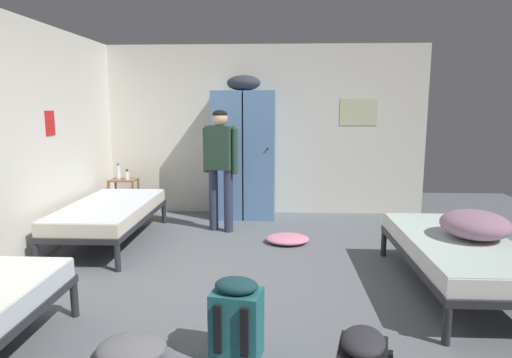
{
  "coord_description": "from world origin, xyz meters",
  "views": [
    {
      "loc": [
        0.2,
        -3.9,
        1.66
      ],
      "look_at": [
        0.0,
        0.28,
        0.95
      ],
      "focal_mm": 30.96,
      "sensor_mm": 36.0,
      "label": 1
    }
  ],
  "objects_px": {
    "lotion_bottle": "(127,175)",
    "bed_right": "(458,250)",
    "person_traveler": "(220,159)",
    "locker_bank": "(244,152)",
    "shelf_unit": "(124,194)",
    "bedding_heap": "(475,224)",
    "clothes_pile_grey": "(131,349)",
    "backpack_teal": "(237,319)",
    "bed_left_rear": "(109,212)",
    "clothes_pile_pink": "(287,239)",
    "water_bottle": "(118,172)"
  },
  "relations": [
    {
      "from": "lotion_bottle",
      "to": "bed_right",
      "type": "bearing_deg",
      "value": -32.73
    },
    {
      "from": "person_traveler",
      "to": "lotion_bottle",
      "type": "relative_size",
      "value": 10.28
    },
    {
      "from": "locker_bank",
      "to": "shelf_unit",
      "type": "distance_m",
      "value": 1.88
    },
    {
      "from": "bedding_heap",
      "to": "clothes_pile_grey",
      "type": "xyz_separation_m",
      "value": [
        -2.7,
        -1.22,
        -0.55
      ]
    },
    {
      "from": "shelf_unit",
      "to": "backpack_teal",
      "type": "distance_m",
      "value": 4.13
    },
    {
      "from": "bed_right",
      "to": "bedding_heap",
      "type": "xyz_separation_m",
      "value": [
        0.14,
        0.03,
        0.23
      ]
    },
    {
      "from": "bedding_heap",
      "to": "shelf_unit",
      "type": "bearing_deg",
      "value": 148.57
    },
    {
      "from": "lotion_bottle",
      "to": "clothes_pile_grey",
      "type": "height_order",
      "value": "lotion_bottle"
    },
    {
      "from": "bed_left_rear",
      "to": "backpack_teal",
      "type": "distance_m",
      "value": 2.95
    },
    {
      "from": "clothes_pile_pink",
      "to": "clothes_pile_grey",
      "type": "bearing_deg",
      "value": -113.29
    },
    {
      "from": "bed_right",
      "to": "locker_bank",
      "type": "bearing_deg",
      "value": 129.01
    },
    {
      "from": "shelf_unit",
      "to": "bedding_heap",
      "type": "relative_size",
      "value": 0.94
    },
    {
      "from": "bedding_heap",
      "to": "person_traveler",
      "type": "xyz_separation_m",
      "value": [
        -2.49,
        1.79,
        0.35
      ]
    },
    {
      "from": "bed_left_rear",
      "to": "lotion_bottle",
      "type": "xyz_separation_m",
      "value": [
        -0.18,
        1.2,
        0.26
      ]
    },
    {
      "from": "water_bottle",
      "to": "lotion_bottle",
      "type": "relative_size",
      "value": 1.52
    },
    {
      "from": "bedding_heap",
      "to": "backpack_teal",
      "type": "height_order",
      "value": "bedding_heap"
    },
    {
      "from": "backpack_teal",
      "to": "shelf_unit",
      "type": "bearing_deg",
      "value": 119.05
    },
    {
      "from": "backpack_teal",
      "to": "clothes_pile_pink",
      "type": "distance_m",
      "value": 2.5
    },
    {
      "from": "bed_left_rear",
      "to": "bedding_heap",
      "type": "height_order",
      "value": "bedding_heap"
    },
    {
      "from": "locker_bank",
      "to": "bed_left_rear",
      "type": "xyz_separation_m",
      "value": [
        -1.53,
        -1.34,
        -0.59
      ]
    },
    {
      "from": "bedding_heap",
      "to": "person_traveler",
      "type": "height_order",
      "value": "person_traveler"
    },
    {
      "from": "bed_right",
      "to": "backpack_teal",
      "type": "distance_m",
      "value": 2.18
    },
    {
      "from": "bed_left_rear",
      "to": "bedding_heap",
      "type": "distance_m",
      "value": 3.96
    },
    {
      "from": "locker_bank",
      "to": "clothes_pile_grey",
      "type": "height_order",
      "value": "locker_bank"
    },
    {
      "from": "bedding_heap",
      "to": "water_bottle",
      "type": "bearing_deg",
      "value": 148.86
    },
    {
      "from": "water_bottle",
      "to": "lotion_bottle",
      "type": "xyz_separation_m",
      "value": [
        0.15,
        -0.06,
        -0.04
      ]
    },
    {
      "from": "bed_left_rear",
      "to": "bedding_heap",
      "type": "bearing_deg",
      "value": -17.87
    },
    {
      "from": "shelf_unit",
      "to": "clothes_pile_pink",
      "type": "relative_size",
      "value": 1.08
    },
    {
      "from": "locker_bank",
      "to": "shelf_unit",
      "type": "relative_size",
      "value": 3.63
    },
    {
      "from": "lotion_bottle",
      "to": "clothes_pile_pink",
      "type": "distance_m",
      "value": 2.64
    },
    {
      "from": "backpack_teal",
      "to": "clothes_pile_grey",
      "type": "distance_m",
      "value": 0.73
    },
    {
      "from": "bed_left_rear",
      "to": "lotion_bottle",
      "type": "relative_size",
      "value": 12.29
    },
    {
      "from": "bed_right",
      "to": "bedding_heap",
      "type": "bearing_deg",
      "value": 11.32
    },
    {
      "from": "bedding_heap",
      "to": "water_bottle",
      "type": "xyz_separation_m",
      "value": [
        -4.09,
        2.47,
        0.06
      ]
    },
    {
      "from": "person_traveler",
      "to": "locker_bank",
      "type": "bearing_deg",
      "value": 71.76
    },
    {
      "from": "water_bottle",
      "to": "clothes_pile_pink",
      "type": "height_order",
      "value": "water_bottle"
    },
    {
      "from": "backpack_teal",
      "to": "clothes_pile_grey",
      "type": "height_order",
      "value": "backpack_teal"
    },
    {
      "from": "clothes_pile_grey",
      "to": "clothes_pile_pink",
      "type": "distance_m",
      "value": 2.75
    },
    {
      "from": "bedding_heap",
      "to": "person_traveler",
      "type": "relative_size",
      "value": 0.38
    },
    {
      "from": "shelf_unit",
      "to": "person_traveler",
      "type": "distance_m",
      "value": 1.77
    },
    {
      "from": "clothes_pile_grey",
      "to": "bed_right",
      "type": "bearing_deg",
      "value": 24.89
    },
    {
      "from": "bedding_heap",
      "to": "clothes_pile_pink",
      "type": "height_order",
      "value": "bedding_heap"
    },
    {
      "from": "locker_bank",
      "to": "backpack_teal",
      "type": "distance_m",
      "value": 3.78
    },
    {
      "from": "bed_right",
      "to": "lotion_bottle",
      "type": "height_order",
      "value": "lotion_bottle"
    },
    {
      "from": "backpack_teal",
      "to": "clothes_pile_grey",
      "type": "relative_size",
      "value": 1.19
    },
    {
      "from": "bed_right",
      "to": "clothes_pile_grey",
      "type": "relative_size",
      "value": 4.11
    },
    {
      "from": "bed_right",
      "to": "shelf_unit",
      "type": "bearing_deg",
      "value": 147.33
    },
    {
      "from": "bedding_heap",
      "to": "person_traveler",
      "type": "distance_m",
      "value": 3.08
    },
    {
      "from": "bedding_heap",
      "to": "clothes_pile_pink",
      "type": "relative_size",
      "value": 1.16
    },
    {
      "from": "locker_bank",
      "to": "backpack_teal",
      "type": "height_order",
      "value": "locker_bank"
    }
  ]
}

